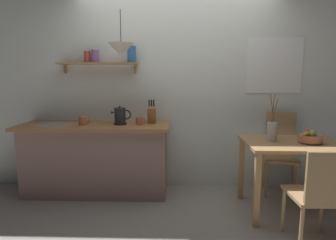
% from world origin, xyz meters
% --- Properties ---
extents(ground_plane, '(14.00, 14.00, 0.00)m').
position_xyz_m(ground_plane, '(0.00, 0.00, 0.00)').
color(ground_plane, gray).
extents(back_wall, '(6.80, 0.11, 2.70)m').
position_xyz_m(back_wall, '(0.20, 0.65, 1.35)').
color(back_wall, silver).
rests_on(back_wall, ground_plane).
extents(kitchen_counter, '(1.83, 0.63, 0.89)m').
position_xyz_m(kitchen_counter, '(-1.00, 0.32, 0.45)').
color(kitchen_counter, gray).
rests_on(kitchen_counter, ground_plane).
extents(wall_shelf, '(1.01, 0.20, 0.34)m').
position_xyz_m(wall_shelf, '(-0.85, 0.49, 1.68)').
color(wall_shelf, tan).
extents(dining_table, '(1.02, 0.74, 0.78)m').
position_xyz_m(dining_table, '(1.24, -0.12, 0.65)').
color(dining_table, tan).
rests_on(dining_table, ground_plane).
extents(dining_chair_near, '(0.41, 0.43, 0.89)m').
position_xyz_m(dining_chair_near, '(1.19, -0.78, 0.50)').
color(dining_chair_near, tan).
rests_on(dining_chair_near, ground_plane).
extents(dining_chair_far, '(0.48, 0.48, 1.02)m').
position_xyz_m(dining_chair_far, '(1.32, 0.42, 0.56)').
color(dining_chair_far, tan).
rests_on(dining_chair_far, ground_plane).
extents(fruit_bowl, '(0.23, 0.23, 0.14)m').
position_xyz_m(fruit_bowl, '(1.38, -0.16, 0.84)').
color(fruit_bowl, '#BC704C').
rests_on(fruit_bowl, dining_table).
extents(twig_vase, '(0.10, 0.10, 0.50)m').
position_xyz_m(twig_vase, '(1.03, -0.06, 0.88)').
color(twig_vase, '#B7B2A8').
rests_on(twig_vase, dining_table).
extents(electric_kettle, '(0.24, 0.16, 0.23)m').
position_xyz_m(electric_kettle, '(-0.68, 0.29, 0.99)').
color(electric_kettle, black).
rests_on(electric_kettle, kitchen_counter).
extents(knife_block, '(0.10, 0.16, 0.30)m').
position_xyz_m(knife_block, '(-0.31, 0.39, 1.00)').
color(knife_block, '#9E6B3D').
rests_on(knife_block, kitchen_counter).
extents(coffee_mug_by_sink, '(0.14, 0.09, 0.11)m').
position_xyz_m(coffee_mug_by_sink, '(-1.12, 0.24, 0.94)').
color(coffee_mug_by_sink, '#C6664C').
rests_on(coffee_mug_by_sink, kitchen_counter).
extents(coffee_mug_spare, '(0.12, 0.08, 0.09)m').
position_xyz_m(coffee_mug_spare, '(-0.45, 0.29, 0.93)').
color(coffee_mug_spare, '#C6664C').
rests_on(coffee_mug_spare, kitchen_counter).
extents(pendant_lamp, '(0.29, 0.29, 0.50)m').
position_xyz_m(pendant_lamp, '(-0.62, 0.15, 1.76)').
color(pendant_lamp, black).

